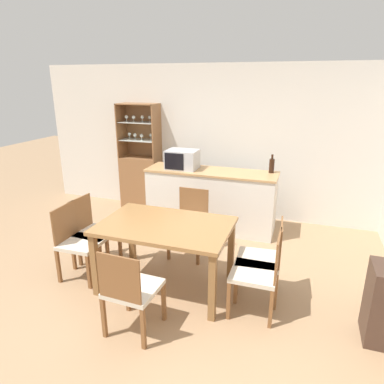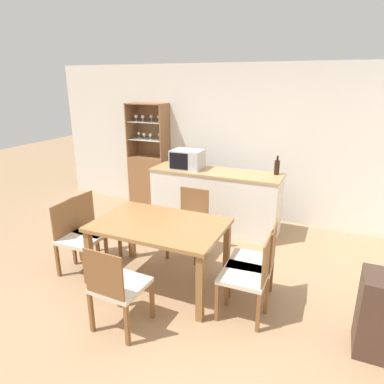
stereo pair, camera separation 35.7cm
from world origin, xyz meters
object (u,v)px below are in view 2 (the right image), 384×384
Objects in this scene: dining_table at (160,231)px; dining_chair_side_right_far at (255,262)px; wine_bottle at (277,167)px; dining_chair_head_near at (118,286)px; dining_chair_side_right_near at (249,275)px; dining_chair_side_left_far at (93,228)px; dining_chair_side_left_near at (78,237)px; microwave at (187,159)px; display_cabinet at (150,175)px; dining_chair_head_far at (189,222)px.

dining_chair_side_right_far reaches higher than dining_table.
dining_chair_head_near is at bearing -108.63° from wine_bottle.
dining_chair_head_near is (-1.07, -0.68, 0.00)m from dining_chair_side_right_near.
dining_table is 1.10m from dining_chair_side_left_far.
dining_chair_side_left_near is 1.00× the size of dining_chair_side_right_far.
dining_chair_side_left_near is at bearing 150.22° from dining_chair_head_near.
dining_chair_side_left_far is at bearing 140.43° from dining_chair_head_near.
dining_table is at bearing -75.79° from microwave.
wine_bottle is (1.99, 2.07, 0.61)m from dining_chair_side_left_near.
display_cabinet is 2.43m from dining_chair_side_left_near.
display_cabinet is 2.14m from dining_chair_side_left_far.
dining_chair_head_near is 2.67m from microwave.
dining_chair_side_right_near is 1.44m from dining_chair_head_far.
wine_bottle reaches higher than dining_chair_head_near.
dining_chair_side_right_near is (1.07, -0.14, -0.22)m from dining_table.
dining_chair_head_far is 1.26m from dining_chair_side_right_far.
dining_table is 1.63× the size of dining_chair_head_near.
dining_chair_head_far is 1.26m from dining_chair_side_left_far.
dining_chair_side_right_near is 1.00× the size of dining_chair_side_left_near.
dining_chair_side_right_far is 2.28m from microwave.
dining_chair_head_near is 1.44m from dining_chair_side_left_far.
dining_chair_side_left_far is 3.18× the size of wine_bottle.
microwave is at bearing -27.31° from display_cabinet.
dining_chair_head_far is at bearing -44.85° from display_cabinet.
dining_chair_side_left_far is (-1.07, 0.15, -0.22)m from dining_table.
dining_chair_head_far is 1.84× the size of microwave.
dining_chair_head_near is 1.00× the size of dining_chair_side_right_far.
dining_chair_head_near reaches higher than dining_table.
dining_chair_side_left_near is 1.00× the size of dining_chair_head_near.
dining_chair_head_near is 1.44m from dining_chair_side_right_far.
microwave is 1.38m from wine_bottle.
dining_chair_side_right_near is at bearing 138.77° from dining_chair_head_far.
wine_bottle is at bearing 0.52° from dining_chair_side_right_far.
dining_chair_side_right_near and dining_chair_side_left_far have the same top height.
dining_chair_side_left_near is at bearing -81.16° from display_cabinet.
dining_chair_side_left_far is (0.00, 0.29, 0.00)m from dining_chair_side_left_near.
display_cabinet is 1.23m from microwave.
dining_chair_side_left_far is 1.00× the size of dining_chair_side_right_far.
dining_chair_side_right_near is 2.15m from dining_chair_side_left_far.
wine_bottle is at bearing 135.05° from dining_chair_side_left_near.
microwave reaches higher than dining_chair_head_near.
dining_table is at bearing -115.61° from wine_bottle.
microwave reaches higher than wine_bottle.
display_cabinet is 3.47m from dining_chair_side_right_near.
microwave is (0.63, 1.88, 0.64)m from dining_chair_side_left_near.
microwave is (-0.44, 1.74, 0.42)m from dining_table.
microwave is at bearing 38.28° from dining_chair_side_right_near.
display_cabinet is at bearing 117.68° from dining_chair_head_near.
dining_chair_side_left_near is (-2.13, -0.00, 0.00)m from dining_chair_side_right_near.
dining_chair_side_right_near is 2.49m from microwave.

